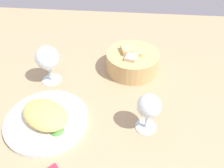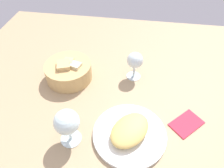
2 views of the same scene
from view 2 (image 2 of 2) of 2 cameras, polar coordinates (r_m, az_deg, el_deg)
The scene contains 8 objects.
ground_plane at distance 74.08cm, azimuth 0.10°, elevation -9.00°, with size 140.00×140.00×2.00cm, color tan.
plate at distance 68.37cm, azimuth 4.86°, elevation -13.77°, with size 23.66×23.66×1.40cm, color white.
omelette at distance 66.16cm, azimuth 5.00°, elevation -12.61°, with size 14.81×10.09×3.80cm, color #DBB75F.
lettuce_garnish at distance 69.41cm, azimuth 8.46°, elevation -10.52°, with size 3.91×3.91×1.76cm, color #49883B.
bread_basket at distance 85.14cm, azimuth -12.00°, elevation 3.57°, with size 18.65×18.65×8.78cm.
wine_glass_near at distance 81.63cm, azimuth 6.41°, elevation 6.23°, with size 6.46×6.46×11.97cm.
wine_glass_far at distance 61.89cm, azimuth -12.47°, elevation -10.58°, with size 7.72×7.72×13.39cm.
folded_napkin at distance 75.34cm, azimuth 20.05°, elevation -10.04°, with size 11.00×7.00×0.80cm, color red.
Camera 2 is at (-42.64, -6.36, 59.24)cm, focal length 32.79 mm.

